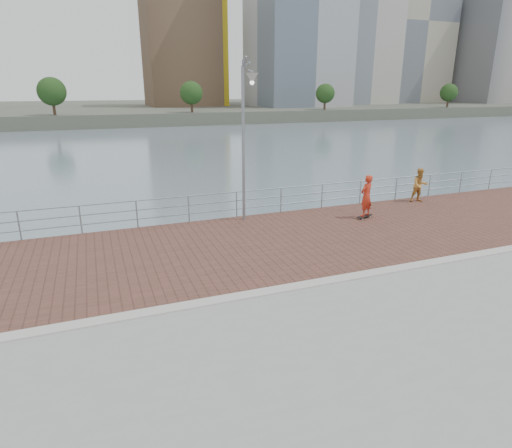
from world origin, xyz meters
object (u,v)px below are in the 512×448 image
object	(u,v)px
skateboarder	(366,196)
bystander	(420,185)
guardrail	(213,204)
street_lamp	(247,114)

from	to	relation	value
skateboarder	bystander	xyz separation A→B (m)	(3.99, 1.38, -0.15)
guardrail	skateboarder	bearing A→B (deg)	-19.42
guardrail	bystander	bearing A→B (deg)	-4.26
street_lamp	bystander	world-z (taller)	street_lamp
guardrail	skateboarder	distance (m)	6.39
guardrail	bystander	xyz separation A→B (m)	(10.01, -0.75, 0.14)
skateboarder	street_lamp	bearing A→B (deg)	-34.88
skateboarder	bystander	bearing A→B (deg)	177.84
street_lamp	skateboarder	world-z (taller)	street_lamp
guardrail	street_lamp	xyz separation A→B (m)	(1.18, -0.95, 3.63)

